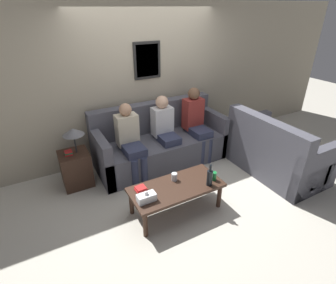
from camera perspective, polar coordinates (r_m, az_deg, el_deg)
The scene contains 14 objects.
ground_plane at distance 4.41m, azimuth 1.63°, elevation -7.16°, with size 16.00×16.00×0.00m, color beige.
wall_back at distance 4.70m, azimuth -4.59°, elevation 12.57°, with size 9.00×0.08×2.60m.
couch_main at distance 4.65m, azimuth -1.71°, elevation -0.25°, with size 2.28×0.92×1.01m.
couch_side at distance 4.66m, azimuth 22.25°, elevation -2.35°, with size 0.92×1.53×1.01m.
coffee_table at distance 3.53m, azimuth 1.80°, elevation -10.21°, with size 1.24×0.57×0.40m.
side_table_with_lamp at distance 4.28m, azimuth -19.44°, elevation -4.87°, with size 0.43×0.43×0.95m.
wine_bottle at distance 3.50m, azimuth 9.06°, elevation -7.61°, with size 0.08×0.08×0.31m.
drinking_glass at distance 3.58m, azimuth 1.38°, elevation -7.57°, with size 0.08×0.08×0.11m.
book_stack at distance 3.44m, azimuth -5.97°, elevation -10.05°, with size 0.15×0.12×0.04m.
soda_can at distance 3.63m, azimuth 9.98°, elevation -7.32°, with size 0.07×0.07×0.12m.
tissue_box at distance 3.24m, azimuth -4.71°, elevation -11.93°, with size 0.23×0.12×0.15m.
person_left at distance 4.12m, azimuth -8.21°, elevation 0.59°, with size 0.34×0.61×1.21m.
person_middle at distance 4.40m, azimuth -0.60°, elevation 2.88°, with size 0.34×0.58×1.22m.
person_right at distance 4.68m, azimuth 6.16°, elevation 4.55°, with size 0.34×0.61×1.27m.
Camera 1 is at (-1.84, -3.12, 2.51)m, focal length 28.00 mm.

